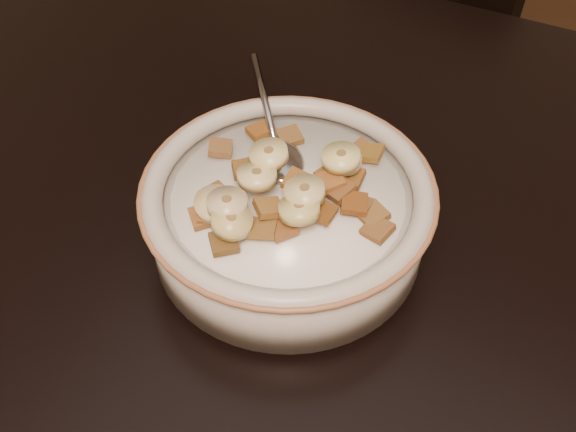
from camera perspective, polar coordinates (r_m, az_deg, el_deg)
The scene contains 40 objects.
table at distance 0.58m, azimuth 2.82°, elevation -3.34°, with size 1.40×0.90×0.04m, color black.
chair at distance 1.26m, azimuth 8.04°, elevation 13.21°, with size 0.42×0.42×0.96m, color black.
cereal_bowl at distance 0.54m, azimuth 0.00°, elevation -0.18°, with size 0.23×0.23×0.06m, color #B7AFA1.
milk at distance 0.52m, azimuth 0.00°, elevation 1.87°, with size 0.19×0.19×0.00m, color white.
spoon at distance 0.54m, azimuth -0.76°, elevation 4.91°, with size 0.04×0.06×0.01m, color gray.
cereal_square_0 at distance 0.50m, azimuth 7.57°, elevation 0.12°, with size 0.02×0.02×0.01m, color brown.
cereal_square_1 at distance 0.48m, azimuth -0.52°, elevation -1.04°, with size 0.02×0.02×0.01m, color #945C2C.
cereal_square_2 at distance 0.50m, azimuth 0.85°, elevation 3.06°, with size 0.02×0.02×0.01m, color brown.
cereal_square_3 at distance 0.49m, azimuth -4.59°, elevation -0.40°, with size 0.02×0.02×0.01m, color brown.
cereal_square_4 at distance 0.48m, azimuth -5.72°, elevation -2.35°, with size 0.02×0.02×0.01m, color brown.
cereal_square_5 at distance 0.56m, azimuth 6.64°, elevation 5.74°, with size 0.02×0.02×0.01m, color brown.
cereal_square_6 at distance 0.53m, azimuth -3.70°, elevation 4.32°, with size 0.02×0.02×0.01m, color brown.
cereal_square_7 at distance 0.52m, azimuth -3.81°, elevation 4.08°, with size 0.02×0.02×0.01m, color brown.
cereal_square_8 at distance 0.49m, azimuth 7.97°, elevation -1.20°, with size 0.02×0.02×0.01m, color brown.
cereal_square_9 at distance 0.56m, azimuth -6.05°, elevation 6.06°, with size 0.02×0.02×0.01m, color #9B6231.
cereal_square_10 at distance 0.48m, azimuth -2.26°, elevation -1.08°, with size 0.02×0.02×0.01m, color brown.
cereal_square_11 at distance 0.51m, azimuth 3.77°, elevation 3.15°, with size 0.02×0.02×0.01m, color #925921.
cereal_square_12 at distance 0.53m, azimuth -2.05°, elevation 5.15°, with size 0.02×0.02×0.01m, color brown.
cereal_square_13 at distance 0.52m, azimuth 3.83°, elevation 3.76°, with size 0.02×0.02×0.01m, color brown.
cereal_square_14 at distance 0.51m, azimuth -6.42°, elevation 1.86°, with size 0.02×0.02×0.01m, color brown.
cereal_square_15 at distance 0.55m, azimuth 7.33°, elevation 5.60°, with size 0.02×0.02×0.01m, color #9D691E.
cereal_square_16 at distance 0.51m, azimuth 4.57°, elevation 2.40°, with size 0.02×0.02×0.01m, color brown.
cereal_square_17 at distance 0.57m, azimuth 0.14°, elevation 7.09°, with size 0.02×0.02×0.01m, color brown.
cereal_square_18 at distance 0.50m, azimuth -7.54°, elevation -0.01°, with size 0.02×0.02×0.01m, color #9D652D.
cereal_square_19 at distance 0.50m, azimuth 5.91°, elevation 1.14°, with size 0.02×0.02×0.01m, color brown.
cereal_square_20 at distance 0.50m, azimuth -6.81°, elevation 0.11°, with size 0.02×0.02×0.01m, color brown.
cereal_square_21 at distance 0.57m, azimuth -2.50°, elevation 7.58°, with size 0.02×0.02×0.01m, color brown.
cereal_square_22 at distance 0.49m, azimuth 3.02°, elevation 0.45°, with size 0.02×0.02×0.01m, color brown.
cereal_square_23 at distance 0.50m, azimuth 6.22°, elevation 1.02°, with size 0.02×0.02×0.01m, color brown.
cereal_square_24 at distance 0.48m, azimuth -1.70°, elevation 0.74°, with size 0.02×0.02×0.01m, color #976224.
cereal_square_25 at distance 0.52m, azimuth 5.57°, elevation 3.40°, with size 0.02×0.02×0.01m, color #94531D.
banana_slice_0 at distance 0.50m, azimuth -2.78°, elevation 3.58°, with size 0.03×0.03×0.01m, color beige.
banana_slice_1 at distance 0.47m, azimuth 1.00°, elevation 0.60°, with size 0.03×0.03×0.01m, color tan.
banana_slice_2 at distance 0.47m, azimuth -5.03°, elevation -0.46°, with size 0.03×0.03×0.01m, color #E4C571.
banana_slice_3 at distance 0.49m, azimuth -6.56°, elevation 1.10°, with size 0.03×0.03×0.01m, color #F1D385.
banana_slice_4 at distance 0.51m, azimuth -1.72°, elevation 5.48°, with size 0.03×0.03×0.01m, color #FDE2A7.
banana_slice_5 at distance 0.48m, azimuth -5.43°, elevation 1.11°, with size 0.03×0.03×0.01m, color beige.
banana_slice_6 at distance 0.52m, azimuth 4.86°, elevation 4.91°, with size 0.03×0.03×0.01m, color beige.
banana_slice_7 at distance 0.48m, azimuth 1.48°, elevation 2.15°, with size 0.03×0.03×0.01m, color #D6BE70.
banana_slice_8 at distance 0.51m, azimuth 4.73°, elevation 5.20°, with size 0.03×0.03×0.01m, color #EEDE87.
Camera 1 is at (0.15, -0.33, 1.18)m, focal length 40.00 mm.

